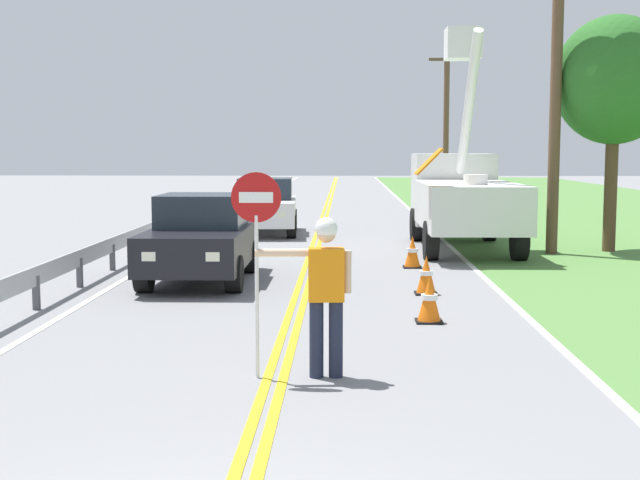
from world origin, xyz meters
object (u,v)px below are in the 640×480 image
object	(u,v)px
flagger_worker	(325,286)
traffic_cone_mid	(426,276)
oncoming_sedan_nearest	(201,239)
oncoming_sedan_second	(265,207)
utility_pole_near	(557,64)
traffic_cone_lead	(429,300)
traffic_cone_tail	(412,252)
stop_sign_paddle	(256,228)
roadside_tree_verge	(614,81)
utility_pole_mid	(446,121)
utility_bucket_truck	(461,194)

from	to	relation	value
flagger_worker	traffic_cone_mid	size ratio (longest dim) A/B	2.61
oncoming_sedan_nearest	oncoming_sedan_second	size ratio (longest dim) A/B	0.98
utility_pole_near	traffic_cone_lead	xyz separation A→B (m)	(-3.87, -8.64, -4.31)
utility_pole_near	traffic_cone_tail	bearing A→B (deg)	-144.02
oncoming_sedan_second	traffic_cone_tail	bearing A→B (deg)	-62.30
traffic_cone_lead	oncoming_sedan_second	bearing A→B (deg)	105.39
utility_pole_near	oncoming_sedan_second	bearing A→B (deg)	147.58
oncoming_sedan_nearest	utility_pole_near	distance (m)	10.01
stop_sign_paddle	roadside_tree_verge	xyz separation A→B (m)	(7.70, 12.37, 2.56)
utility_pole_near	traffic_cone_tail	xyz separation A→B (m)	(-3.66, -2.65, -4.31)
flagger_worker	utility_pole_mid	world-z (taller)	utility_pole_mid
utility_bucket_truck	roadside_tree_verge	xyz separation A→B (m)	(3.65, -0.71, 2.85)
stop_sign_paddle	traffic_cone_tail	xyz separation A→B (m)	(2.47, 9.19, -1.37)
flagger_worker	traffic_cone_lead	bearing A→B (deg)	64.80
utility_pole_near	utility_pole_mid	world-z (taller)	utility_pole_near
stop_sign_paddle	traffic_cone_mid	bearing A→B (deg)	66.90
roadside_tree_verge	traffic_cone_tail	bearing A→B (deg)	-148.69
oncoming_sedan_nearest	roadside_tree_verge	size ratio (longest dim) A/B	0.70
oncoming_sedan_nearest	traffic_cone_lead	size ratio (longest dim) A/B	5.87
traffic_cone_mid	traffic_cone_tail	xyz separation A→B (m)	(0.03, 3.46, 0.00)
traffic_cone_tail	traffic_cone_mid	bearing A→B (deg)	-90.42
utility_bucket_truck	utility_pole_near	distance (m)	4.03
stop_sign_paddle	utility_pole_mid	bearing A→B (deg)	79.88
stop_sign_paddle	oncoming_sedan_nearest	distance (m)	7.41
stop_sign_paddle	oncoming_sedan_nearest	size ratio (longest dim) A/B	0.57
oncoming_sedan_second	utility_bucket_truck	bearing A→B (deg)	-33.06
utility_pole_mid	traffic_cone_mid	size ratio (longest dim) A/B	10.86
oncoming_sedan_nearest	oncoming_sedan_second	bearing A→B (deg)	87.73
utility_pole_mid	utility_pole_near	bearing A→B (deg)	-89.74
utility_bucket_truck	oncoming_sedan_nearest	size ratio (longest dim) A/B	1.66
utility_pole_mid	traffic_cone_lead	world-z (taller)	utility_pole_mid
traffic_cone_tail	utility_pole_near	bearing A→B (deg)	35.98
traffic_cone_tail	roadside_tree_verge	distance (m)	7.27
traffic_cone_mid	stop_sign_paddle	bearing A→B (deg)	-113.10
oncoming_sedan_second	traffic_cone_lead	distance (m)	13.96
stop_sign_paddle	utility_pole_near	distance (m)	13.66
traffic_cone_tail	roadside_tree_verge	bearing A→B (deg)	31.31
utility_bucket_truck	traffic_cone_tail	distance (m)	4.33
oncoming_sedan_second	traffic_cone_lead	xyz separation A→B (m)	(3.70, -13.45, -0.50)
utility_pole_mid	traffic_cone_mid	bearing A→B (deg)	-97.28
utility_bucket_truck	utility_pole_mid	world-z (taller)	utility_pole_mid
stop_sign_paddle	utility_pole_near	xyz separation A→B (m)	(6.13, 11.85, 2.94)
oncoming_sedan_second	utility_pole_near	world-z (taller)	utility_pole_near
flagger_worker	utility_pole_near	distance (m)	13.45
traffic_cone_mid	traffic_cone_tail	bearing A→B (deg)	89.58
flagger_worker	stop_sign_paddle	bearing A→B (deg)	-176.16
flagger_worker	oncoming_sedan_nearest	bearing A→B (deg)	110.15
traffic_cone_lead	roadside_tree_verge	size ratio (longest dim) A/B	0.12
oncoming_sedan_second	utility_pole_mid	bearing A→B (deg)	66.40
oncoming_sedan_nearest	traffic_cone_tail	distance (m)	4.80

